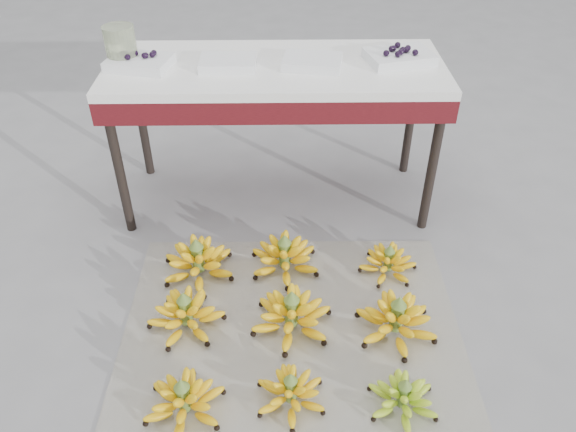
{
  "coord_description": "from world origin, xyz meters",
  "views": [
    {
      "loc": [
        -0.07,
        -1.33,
        1.61
      ],
      "look_at": [
        -0.05,
        0.39,
        0.3
      ],
      "focal_mm": 35.0,
      "sensor_mm": 36.0,
      "label": 1
    }
  ],
  "objects_px": {
    "vendor_table": "(276,82)",
    "tray_right": "(312,62)",
    "bunch_back_right": "(388,263)",
    "tray_far_left": "(139,62)",
    "bunch_front_left": "(184,401)",
    "bunch_back_center": "(285,257)",
    "bunch_front_center": "(291,392)",
    "tray_far_right": "(399,57)",
    "bunch_mid_left": "(186,314)",
    "bunch_front_right": "(403,398)",
    "bunch_back_left": "(198,262)",
    "tray_left": "(228,63)",
    "glass_jar": "(121,46)",
    "newspaper_mat": "(292,333)",
    "bunch_mid_center": "(292,315)",
    "bunch_mid_right": "(396,320)"
  },
  "relations": [
    {
      "from": "bunch_back_right",
      "to": "glass_jar",
      "type": "distance_m",
      "value": 1.42
    },
    {
      "from": "vendor_table",
      "to": "bunch_mid_left",
      "type": "bearing_deg",
      "value": -111.93
    },
    {
      "from": "bunch_front_center",
      "to": "bunch_back_left",
      "type": "distance_m",
      "value": 0.72
    },
    {
      "from": "newspaper_mat",
      "to": "bunch_front_center",
      "type": "bearing_deg",
      "value": -92.09
    },
    {
      "from": "newspaper_mat",
      "to": "bunch_front_right",
      "type": "relative_size",
      "value": 4.85
    },
    {
      "from": "bunch_front_center",
      "to": "bunch_mid_right",
      "type": "relative_size",
      "value": 0.75
    },
    {
      "from": "tray_far_left",
      "to": "glass_jar",
      "type": "xyz_separation_m",
      "value": [
        -0.07,
        0.03,
        0.06
      ]
    },
    {
      "from": "vendor_table",
      "to": "tray_far_left",
      "type": "height_order",
      "value": "tray_far_left"
    },
    {
      "from": "bunch_front_center",
      "to": "bunch_back_center",
      "type": "height_order",
      "value": "bunch_back_center"
    },
    {
      "from": "bunch_front_right",
      "to": "bunch_back_center",
      "type": "distance_m",
      "value": 0.77
    },
    {
      "from": "bunch_back_left",
      "to": "glass_jar",
      "type": "bearing_deg",
      "value": 101.14
    },
    {
      "from": "bunch_front_right",
      "to": "tray_far_left",
      "type": "bearing_deg",
      "value": 123.04
    },
    {
      "from": "tray_far_right",
      "to": "tray_left",
      "type": "bearing_deg",
      "value": -176.53
    },
    {
      "from": "bunch_front_center",
      "to": "tray_far_right",
      "type": "relative_size",
      "value": 0.95
    },
    {
      "from": "bunch_back_right",
      "to": "tray_far_left",
      "type": "bearing_deg",
      "value": 173.42
    },
    {
      "from": "bunch_mid_center",
      "to": "tray_far_right",
      "type": "xyz_separation_m",
      "value": [
        0.47,
        0.86,
        0.64
      ]
    },
    {
      "from": "tray_right",
      "to": "vendor_table",
      "type": "bearing_deg",
      "value": 171.12
    },
    {
      "from": "tray_right",
      "to": "glass_jar",
      "type": "distance_m",
      "value": 0.79
    },
    {
      "from": "bunch_back_right",
      "to": "tray_far_right",
      "type": "xyz_separation_m",
      "value": [
        0.06,
        0.57,
        0.66
      ]
    },
    {
      "from": "bunch_back_center",
      "to": "tray_far_right",
      "type": "height_order",
      "value": "tray_far_right"
    },
    {
      "from": "bunch_mid_left",
      "to": "tray_left",
      "type": "distance_m",
      "value": 1.04
    },
    {
      "from": "tray_left",
      "to": "glass_jar",
      "type": "bearing_deg",
      "value": 175.35
    },
    {
      "from": "bunch_mid_center",
      "to": "bunch_mid_right",
      "type": "relative_size",
      "value": 0.82
    },
    {
      "from": "bunch_front_center",
      "to": "tray_far_right",
      "type": "bearing_deg",
      "value": 52.19
    },
    {
      "from": "vendor_table",
      "to": "bunch_front_right",
      "type": "bearing_deg",
      "value": -71.22
    },
    {
      "from": "bunch_back_right",
      "to": "newspaper_mat",
      "type": "bearing_deg",
      "value": -120.52
    },
    {
      "from": "vendor_table",
      "to": "tray_right",
      "type": "xyz_separation_m",
      "value": [
        0.15,
        -0.02,
        0.1
      ]
    },
    {
      "from": "bunch_back_center",
      "to": "bunch_front_center",
      "type": "bearing_deg",
      "value": -94.52
    },
    {
      "from": "tray_far_right",
      "to": "glass_jar",
      "type": "bearing_deg",
      "value": -179.61
    },
    {
      "from": "newspaper_mat",
      "to": "vendor_table",
      "type": "relative_size",
      "value": 0.87
    },
    {
      "from": "bunch_front_center",
      "to": "bunch_mid_right",
      "type": "xyz_separation_m",
      "value": [
        0.39,
        0.29,
        0.01
      ]
    },
    {
      "from": "bunch_front_left",
      "to": "bunch_back_center",
      "type": "distance_m",
      "value": 0.75
    },
    {
      "from": "bunch_back_left",
      "to": "vendor_table",
      "type": "bearing_deg",
      "value": 41.31
    },
    {
      "from": "tray_far_right",
      "to": "bunch_front_center",
      "type": "bearing_deg",
      "value": -112.0
    },
    {
      "from": "bunch_mid_left",
      "to": "bunch_back_center",
      "type": "xyz_separation_m",
      "value": [
        0.37,
        0.31,
        0.0
      ]
    },
    {
      "from": "bunch_mid_left",
      "to": "bunch_mid_center",
      "type": "bearing_deg",
      "value": -0.06
    },
    {
      "from": "bunch_front_center",
      "to": "bunch_back_right",
      "type": "distance_m",
      "value": 0.74
    },
    {
      "from": "bunch_mid_left",
      "to": "vendor_table",
      "type": "bearing_deg",
      "value": 69.92
    },
    {
      "from": "bunch_front_left",
      "to": "tray_far_right",
      "type": "xyz_separation_m",
      "value": [
        0.82,
        1.22,
        0.65
      ]
    },
    {
      "from": "bunch_back_center",
      "to": "bunch_back_left",
      "type": "bearing_deg",
      "value": 178.57
    },
    {
      "from": "bunch_mid_right",
      "to": "vendor_table",
      "type": "height_order",
      "value": "vendor_table"
    },
    {
      "from": "bunch_mid_left",
      "to": "bunch_front_right",
      "type": "bearing_deg",
      "value": -24.02
    },
    {
      "from": "bunch_mid_right",
      "to": "newspaper_mat",
      "type": "bearing_deg",
      "value": 158.06
    },
    {
      "from": "bunch_front_center",
      "to": "tray_far_left",
      "type": "relative_size",
      "value": 1.03
    },
    {
      "from": "bunch_front_left",
      "to": "vendor_table",
      "type": "height_order",
      "value": "vendor_table"
    },
    {
      "from": "tray_right",
      "to": "bunch_front_center",
      "type": "bearing_deg",
      "value": -95.47
    },
    {
      "from": "bunch_front_left",
      "to": "bunch_back_left",
      "type": "distance_m",
      "value": 0.65
    },
    {
      "from": "bunch_front_left",
      "to": "bunch_back_right",
      "type": "bearing_deg",
      "value": 29.93
    },
    {
      "from": "bunch_mid_left",
      "to": "bunch_mid_right",
      "type": "bearing_deg",
      "value": -1.32
    },
    {
      "from": "bunch_front_center",
      "to": "bunch_mid_left",
      "type": "relative_size",
      "value": 1.01
    }
  ]
}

